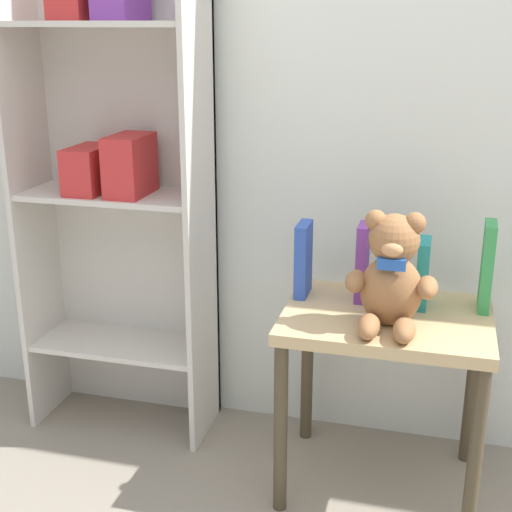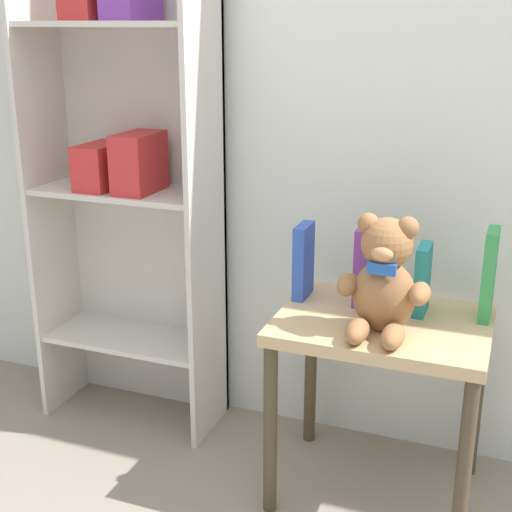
# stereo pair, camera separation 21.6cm
# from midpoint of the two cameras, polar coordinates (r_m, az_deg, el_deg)

# --- Properties ---
(wall_back) EXTENTS (4.80, 0.06, 2.50)m
(wall_back) POSITION_cam_midpoint_polar(r_m,az_deg,el_deg) (2.27, 7.85, 14.89)
(wall_back) COLOR silver
(wall_back) RESTS_ON ground_plane
(bookshelf_side) EXTENTS (0.62, 0.28, 1.67)m
(bookshelf_side) POSITION_cam_midpoint_polar(r_m,az_deg,el_deg) (2.42, -13.58, 6.98)
(bookshelf_side) COLOR beige
(bookshelf_side) RESTS_ON ground_plane
(display_table) EXTENTS (0.60, 0.46, 0.57)m
(display_table) POSITION_cam_midpoint_polar(r_m,az_deg,el_deg) (2.12, 7.45, -6.95)
(display_table) COLOR tan
(display_table) RESTS_ON ground_plane
(teddy_bear) EXTENTS (0.25, 0.23, 0.33)m
(teddy_bear) POSITION_cam_midpoint_polar(r_m,az_deg,el_deg) (1.94, 7.70, -1.62)
(teddy_bear) COLOR #99663D
(teddy_bear) RESTS_ON display_table
(book_standing_blue) EXTENTS (0.04, 0.11, 0.23)m
(book_standing_blue) POSITION_cam_midpoint_polar(r_m,az_deg,el_deg) (2.17, 0.96, -0.32)
(book_standing_blue) COLOR #2D51B7
(book_standing_blue) RESTS_ON display_table
(book_standing_purple) EXTENTS (0.03, 0.10, 0.24)m
(book_standing_purple) POSITION_cam_midpoint_polar(r_m,az_deg,el_deg) (2.14, 5.65, -0.55)
(book_standing_purple) COLOR purple
(book_standing_purple) RESTS_ON display_table
(book_standing_teal) EXTENTS (0.04, 0.12, 0.20)m
(book_standing_teal) POSITION_cam_midpoint_polar(r_m,az_deg,el_deg) (2.12, 10.38, -1.43)
(book_standing_teal) COLOR teal
(book_standing_teal) RESTS_ON display_table
(book_standing_green) EXTENTS (0.03, 0.11, 0.26)m
(book_standing_green) POSITION_cam_midpoint_polar(r_m,az_deg,el_deg) (2.12, 15.26, -0.87)
(book_standing_green) COLOR #33934C
(book_standing_green) RESTS_ON display_table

